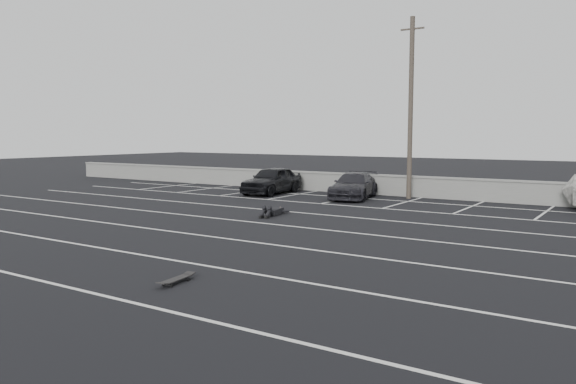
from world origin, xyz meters
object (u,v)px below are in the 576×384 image
Objects in this scene: person at (275,209)px; skateboard at (176,280)px; car_left at (272,180)px; utility_pole at (411,108)px; car_right at (354,186)px.

skateboard is (4.03, -9.60, -0.15)m from person.
utility_pole is at bearing 11.40° from car_left.
utility_pole is 3.49× the size of person.
utility_pole is at bearing 89.09° from skateboard.
person is at bearing -57.69° from car_left.
car_left is at bearing 112.05° from skateboard.
car_right is at bearing -148.12° from utility_pole.
person is (-0.06, -6.72, -0.39)m from car_right.
car_right reaches higher than skateboard.
skateboard is (1.67, -17.75, -4.34)m from utility_pole.
skateboard is (3.97, -16.33, -0.55)m from car_right.
person is 2.80× the size of skateboard.
person is (4.56, -6.31, -0.49)m from car_left.
utility_pole reaches higher than car_right.
skateboard is at bearing -89.30° from car_right.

